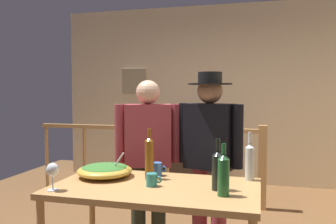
% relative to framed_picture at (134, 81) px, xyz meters
% --- Properties ---
extents(back_wall, '(5.49, 0.10, 2.75)m').
position_rel_framed_picture_xyz_m(back_wall, '(1.60, 0.06, -0.21)').
color(back_wall, beige).
rests_on(back_wall, ground_plane).
extents(framed_picture, '(0.41, 0.03, 0.41)m').
position_rel_framed_picture_xyz_m(framed_picture, '(0.00, 0.00, 0.00)').
color(framed_picture, tan).
extents(stair_railing, '(3.04, 0.10, 1.02)m').
position_rel_framed_picture_xyz_m(stair_railing, '(1.06, -1.13, -0.95)').
color(stair_railing, '#B2844C').
rests_on(stair_railing, ground_plane).
extents(tv_console, '(0.90, 0.40, 0.47)m').
position_rel_framed_picture_xyz_m(tv_console, '(1.03, -0.29, -1.36)').
color(tv_console, '#38281E').
rests_on(tv_console, ground_plane).
extents(flat_screen_tv, '(0.64, 0.12, 0.48)m').
position_rel_framed_picture_xyz_m(flat_screen_tv, '(1.03, -0.32, -0.84)').
color(flat_screen_tv, black).
rests_on(flat_screen_tv, tv_console).
extents(serving_table, '(1.39, 0.78, 0.79)m').
position_rel_framed_picture_xyz_m(serving_table, '(1.34, -3.20, -0.88)').
color(serving_table, '#B2844C').
rests_on(serving_table, ground_plane).
extents(salad_bowl, '(0.41, 0.41, 0.21)m').
position_rel_framed_picture_xyz_m(salad_bowl, '(0.90, -3.06, -0.75)').
color(salad_bowl, gold).
rests_on(salad_bowl, serving_table).
extents(wine_glass, '(0.08, 0.08, 0.18)m').
position_rel_framed_picture_xyz_m(wine_glass, '(0.74, -3.48, -0.68)').
color(wine_glass, silver).
rests_on(wine_glass, serving_table).
extents(wine_bottle_clear, '(0.07, 0.07, 0.35)m').
position_rel_framed_picture_xyz_m(wine_bottle_clear, '(1.96, -2.89, -0.66)').
color(wine_bottle_clear, silver).
rests_on(wine_bottle_clear, serving_table).
extents(wine_bottle_dark, '(0.08, 0.08, 0.34)m').
position_rel_framed_picture_xyz_m(wine_bottle_dark, '(1.76, -3.20, -0.67)').
color(wine_bottle_dark, black).
rests_on(wine_bottle_dark, serving_table).
extents(wine_bottle_green, '(0.07, 0.07, 0.32)m').
position_rel_framed_picture_xyz_m(wine_bottle_green, '(1.81, -3.32, -0.67)').
color(wine_bottle_green, '#1E5628').
rests_on(wine_bottle_green, serving_table).
extents(wine_bottle_amber, '(0.07, 0.07, 0.37)m').
position_rel_framed_picture_xyz_m(wine_bottle_amber, '(1.25, -3.04, -0.64)').
color(wine_bottle_amber, brown).
rests_on(wine_bottle_amber, serving_table).
extents(mug_blue, '(0.11, 0.08, 0.10)m').
position_rel_framed_picture_xyz_m(mug_blue, '(1.27, -2.93, -0.75)').
color(mug_blue, '#3866B2').
rests_on(mug_blue, serving_table).
extents(mug_teal, '(0.11, 0.07, 0.09)m').
position_rel_framed_picture_xyz_m(mug_teal, '(1.33, -3.22, -0.76)').
color(mug_teal, teal).
rests_on(mug_teal, serving_table).
extents(person_standing_left, '(0.57, 0.33, 1.52)m').
position_rel_framed_picture_xyz_m(person_standing_left, '(1.07, -2.51, -0.70)').
color(person_standing_left, '#2D3323').
rests_on(person_standing_left, ground_plane).
extents(person_standing_right, '(0.57, 0.37, 1.59)m').
position_rel_framed_picture_xyz_m(person_standing_right, '(1.61, -2.51, -0.65)').
color(person_standing_right, '#9E3842').
rests_on(person_standing_right, ground_plane).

